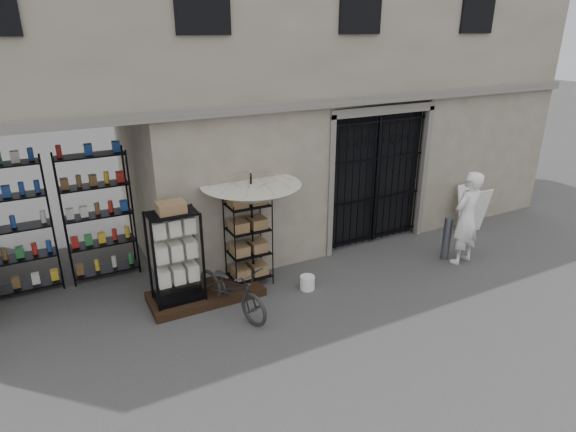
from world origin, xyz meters
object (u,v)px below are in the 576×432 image
white_bucket (307,283)px  steel_bollard (447,238)px  display_cabinet (176,261)px  shopkeeper (460,261)px  market_umbrella (251,189)px  bicycle (233,311)px  wire_rack (249,243)px  easel_sign (472,209)px

white_bucket → steel_bollard: bearing=-4.3°
white_bucket → display_cabinet: bearing=166.9°
shopkeeper → steel_bollard: bearing=-63.5°
market_umbrella → steel_bollard: market_umbrella is taller
display_cabinet → steel_bollard: 5.56m
bicycle → steel_bollard: (4.74, -0.18, 0.46)m
market_umbrella → bicycle: bearing=-132.8°
white_bucket → bicycle: 1.53m
wire_rack → shopkeeper: (4.26, -1.24, -0.83)m
steel_bollard → easel_sign: bearing=26.6°
display_cabinet → wire_rack: display_cabinet is taller
wire_rack → shopkeeper: 4.51m
shopkeeper → market_umbrella: bearing=-26.6°
wire_rack → bicycle: bearing=-121.6°
steel_bollard → shopkeeper: steel_bollard is taller
display_cabinet → easel_sign: (7.08, 0.03, -0.30)m
steel_bollard → shopkeeper: (0.19, -0.26, -0.46)m
market_umbrella → shopkeeper: (4.16, -1.27, -1.86)m
white_bucket → steel_bollard: (3.21, -0.24, 0.33)m
display_cabinet → market_umbrella: bearing=18.2°
market_umbrella → white_bucket: bearing=-45.3°
wire_rack → bicycle: wire_rack is taller
wire_rack → white_bucket: bearing=-32.1°
shopkeeper → easel_sign: size_ratio=1.78×
market_umbrella → shopkeeper: 4.73m
wire_rack → shopkeeper: wire_rack is taller
bicycle → steel_bollard: steel_bollard is taller
bicycle → market_umbrella: bearing=28.6°
bicycle → easel_sign: 6.39m
steel_bollard → shopkeeper: bearing=-53.8°
display_cabinet → market_umbrella: (1.52, 0.23, 0.99)m
display_cabinet → easel_sign: 7.09m
wire_rack → steel_bollard: size_ratio=1.83×
bicycle → wire_rack: bearing=31.3°
market_umbrella → bicycle: (-0.77, -0.83, -1.86)m
bicycle → steel_bollard: size_ratio=1.88×
shopkeeper → white_bucket: bearing=-18.1°
bicycle → shopkeeper: 4.95m
easel_sign → market_umbrella: bearing=179.5°
wire_rack → white_bucket: wire_rack is taller
market_umbrella → easel_sign: 5.72m
steel_bollard → easel_sign: (1.60, 0.80, 0.11)m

